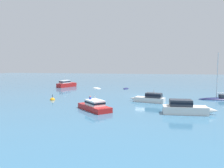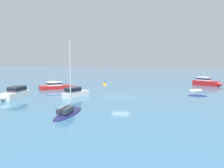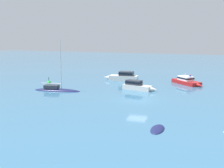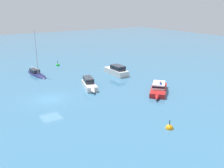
{
  "view_description": "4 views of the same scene",
  "coord_description": "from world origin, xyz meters",
  "views": [
    {
      "loc": [
        1.9,
        -41.94,
        6.04
      ],
      "look_at": [
        -6.37,
        4.57,
        1.62
      ],
      "focal_mm": 37.28,
      "sensor_mm": 36.0,
      "label": 1
    },
    {
      "loc": [
        38.5,
        10.65,
        6.24
      ],
      "look_at": [
        -6.62,
        -3.45,
        1.1
      ],
      "focal_mm": 44.57,
      "sensor_mm": 36.0,
      "label": 2
    },
    {
      "loc": [
        -7.75,
        35.54,
        8.77
      ],
      "look_at": [
        2.29,
        3.68,
        2.63
      ],
      "focal_mm": 45.99,
      "sensor_mm": 36.0,
      "label": 3
    },
    {
      "loc": [
        -29.6,
        9.33,
        11.61
      ],
      "look_at": [
        -6.7,
        -5.25,
        2.99
      ],
      "focal_mm": 40.13,
      "sensor_mm": 36.0,
      "label": 4
    }
  ],
  "objects": [
    {
      "name": "launch",
      "position": [
        -5.47,
        -13.67,
        0.55
      ],
      "size": [
        5.58,
        5.78,
        1.89
      ],
      "rotation": [
        0.0,
        0.0,
        2.33
      ],
      "color": "#B21E1E",
      "rests_on": "ground"
    },
    {
      "name": "mooring_buoy",
      "position": [
        17.34,
        -7.7,
        0.01
      ],
      "size": [
        0.77,
        0.77,
        1.36
      ],
      "color": "green",
      "rests_on": "ground"
    },
    {
      "name": "launch_1",
      "position": [
        1.45,
        -6.51,
        0.61
      ],
      "size": [
        5.63,
        2.63,
        1.95
      ],
      "rotation": [
        0.0,
        0.0,
        2.87
      ],
      "color": "silver",
      "rests_on": "ground"
    },
    {
      "name": "sailboat",
      "position": [
        12.88,
        -2.13,
        0.13
      ],
      "size": [
        7.26,
        2.34,
        7.97
      ],
      "rotation": [
        0.0,
        0.0,
        3.24
      ],
      "color": "#191E4C",
      "rests_on": "ground"
    },
    {
      "name": "motor_cruiser",
      "position": [
        5.73,
        -13.95,
        0.7
      ],
      "size": [
        6.33,
        2.06,
        1.68
      ],
      "rotation": [
        0.0,
        0.0,
        0.03
      ],
      "color": "silver",
      "rests_on": "ground"
    },
    {
      "name": "rib",
      "position": [
        -4.23,
        10.61,
        0.0
      ],
      "size": [
        1.28,
        2.83,
        0.43
      ],
      "rotation": [
        0.0,
        0.0,
        1.55
      ],
      "color": "#191E4C",
      "rests_on": "ground"
    },
    {
      "name": "ground_plane",
      "position": [
        0.0,
        0.0,
        0.0
      ],
      "size": [
        160.0,
        160.0,
        0.0
      ],
      "primitive_type": "plane",
      "color": "teal"
    }
  ]
}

